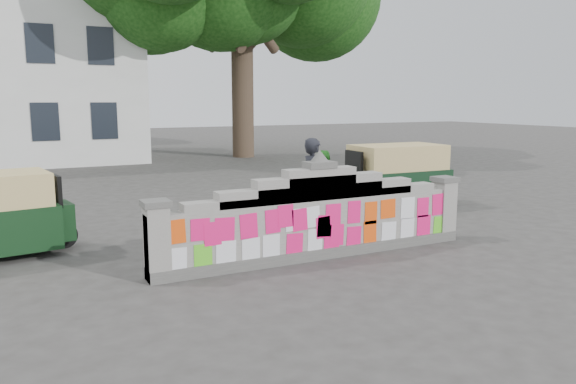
% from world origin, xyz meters
% --- Properties ---
extents(ground, '(100.00, 100.00, 0.00)m').
position_xyz_m(ground, '(0.00, 0.00, 0.00)').
color(ground, '#383533').
rests_on(ground, ground).
extents(parapet_wall, '(6.48, 0.44, 2.01)m').
position_xyz_m(parapet_wall, '(-0.00, -0.01, 0.75)').
color(parapet_wall, '#4C4C49').
rests_on(parapet_wall, ground).
extents(cyclist_bike, '(2.14, 0.84, 1.11)m').
position_xyz_m(cyclist_bike, '(0.68, 1.42, 0.55)').
color(cyclist_bike, black).
rests_on(cyclist_bike, ground).
extents(cyclist_rider, '(0.48, 0.70, 1.87)m').
position_xyz_m(cyclist_rider, '(0.68, 1.42, 0.94)').
color(cyclist_rider, black).
rests_on(cyclist_rider, ground).
extents(pedestrian, '(1.01, 1.02, 1.66)m').
position_xyz_m(pedestrian, '(2.02, 3.19, 0.83)').
color(pedestrian, '#247C21').
rests_on(pedestrian, ground).
extents(rickshaw_right, '(3.12, 1.54, 1.71)m').
position_xyz_m(rickshaw_right, '(4.31, 3.32, 0.89)').
color(rickshaw_right, black).
rests_on(rickshaw_right, ground).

